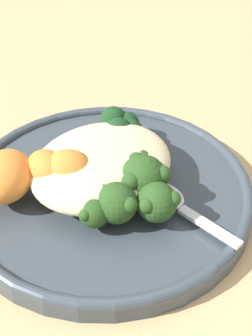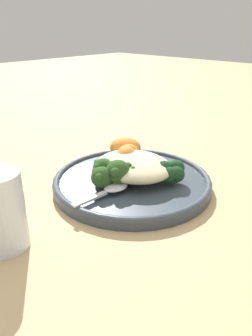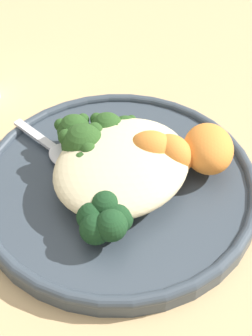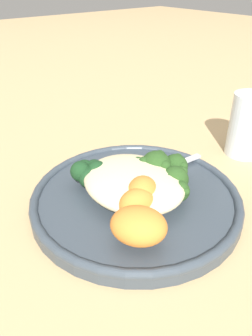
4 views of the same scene
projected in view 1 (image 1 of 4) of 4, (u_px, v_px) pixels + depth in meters
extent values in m
plane|color=tan|center=(111.00, 195.00, 0.47)|extent=(4.00, 4.00, 0.00)
cylinder|color=#38424C|center=(108.00, 193.00, 0.46)|extent=(0.28, 0.28, 0.02)
torus|color=#38424C|center=(108.00, 187.00, 0.45)|extent=(0.28, 0.28, 0.01)
ellipsoid|color=beige|center=(101.00, 164.00, 0.44)|extent=(0.14, 0.12, 0.04)
ellipsoid|color=#ADC675|center=(74.00, 189.00, 0.43)|extent=(0.04, 0.08, 0.02)
sphere|color=#284C1E|center=(94.00, 212.00, 0.40)|extent=(0.03, 0.03, 0.03)
sphere|color=#284C1E|center=(90.00, 200.00, 0.40)|extent=(0.01, 0.01, 0.01)
sphere|color=#284C1E|center=(85.00, 215.00, 0.39)|extent=(0.01, 0.01, 0.01)
sphere|color=#284C1E|center=(106.00, 210.00, 0.39)|extent=(0.01, 0.01, 0.01)
ellipsoid|color=#ADC675|center=(80.00, 188.00, 0.43)|extent=(0.02, 0.09, 0.02)
sphere|color=#284C1E|center=(117.00, 203.00, 0.40)|extent=(0.04, 0.04, 0.04)
sphere|color=#284C1E|center=(104.00, 190.00, 0.40)|extent=(0.01, 0.01, 0.01)
sphere|color=#284C1E|center=(129.00, 205.00, 0.39)|extent=(0.01, 0.01, 0.01)
ellipsoid|color=#ADC675|center=(106.00, 194.00, 0.42)|extent=(0.04, 0.10, 0.01)
sphere|color=#284C1E|center=(157.00, 202.00, 0.40)|extent=(0.04, 0.04, 0.04)
sphere|color=#284C1E|center=(151.00, 187.00, 0.41)|extent=(0.01, 0.01, 0.01)
sphere|color=#284C1E|center=(147.00, 205.00, 0.39)|extent=(0.01, 0.01, 0.01)
sphere|color=#284C1E|center=(173.00, 199.00, 0.39)|extent=(0.01, 0.01, 0.01)
ellipsoid|color=#ADC675|center=(90.00, 181.00, 0.43)|extent=(0.06, 0.10, 0.02)
sphere|color=#284C1E|center=(143.00, 179.00, 0.42)|extent=(0.04, 0.04, 0.04)
sphere|color=#284C1E|center=(136.00, 161.00, 0.42)|extent=(0.02, 0.02, 0.02)
sphere|color=#284C1E|center=(131.00, 182.00, 0.40)|extent=(0.02, 0.02, 0.02)
sphere|color=#284C1E|center=(162.00, 175.00, 0.41)|extent=(0.02, 0.02, 0.02)
ellipsoid|color=#ADC675|center=(98.00, 176.00, 0.44)|extent=(0.07, 0.07, 0.02)
sphere|color=#284C1E|center=(140.00, 166.00, 0.44)|extent=(0.03, 0.03, 0.03)
sphere|color=#284C1E|center=(139.00, 152.00, 0.45)|extent=(0.01, 0.01, 0.01)
sphere|color=#284C1E|center=(127.00, 161.00, 0.44)|extent=(0.01, 0.01, 0.01)
sphere|color=#284C1E|center=(142.00, 169.00, 0.43)|extent=(0.01, 0.01, 0.01)
sphere|color=#284C1E|center=(154.00, 160.00, 0.44)|extent=(0.01, 0.01, 0.01)
ellipsoid|color=#ADC675|center=(76.00, 175.00, 0.44)|extent=(0.07, 0.04, 0.02)
sphere|color=#284C1E|center=(110.00, 156.00, 0.45)|extent=(0.03, 0.03, 0.03)
sphere|color=#284C1E|center=(100.00, 146.00, 0.45)|extent=(0.01, 0.01, 0.01)
sphere|color=#284C1E|center=(121.00, 157.00, 0.44)|extent=(0.01, 0.01, 0.01)
ellipsoid|color=#ADC675|center=(80.00, 173.00, 0.45)|extent=(0.10, 0.03, 0.01)
sphere|color=#284C1E|center=(118.00, 146.00, 0.47)|extent=(0.03, 0.03, 0.03)
sphere|color=#284C1E|center=(115.00, 136.00, 0.47)|extent=(0.01, 0.01, 0.01)
sphere|color=#284C1E|center=(111.00, 147.00, 0.46)|extent=(0.01, 0.01, 0.01)
sphere|color=#284C1E|center=(130.00, 143.00, 0.46)|extent=(0.01, 0.01, 0.01)
ellipsoid|color=#ADC675|center=(82.00, 164.00, 0.45)|extent=(0.06, 0.02, 0.02)
sphere|color=#284C1E|center=(101.00, 144.00, 0.47)|extent=(0.03, 0.03, 0.03)
sphere|color=#284C1E|center=(92.00, 135.00, 0.47)|extent=(0.01, 0.01, 0.01)
sphere|color=#284C1E|center=(110.00, 145.00, 0.46)|extent=(0.01, 0.01, 0.01)
ellipsoid|color=orange|center=(69.00, 172.00, 0.43)|extent=(0.06, 0.06, 0.04)
ellipsoid|color=orange|center=(47.00, 171.00, 0.43)|extent=(0.04, 0.05, 0.04)
ellipsoid|color=orange|center=(6.00, 176.00, 0.42)|extent=(0.08, 0.08, 0.04)
sphere|color=#193D1E|center=(127.00, 125.00, 0.50)|extent=(0.03, 0.03, 0.03)
sphere|color=#193D1E|center=(114.00, 120.00, 0.50)|extent=(0.03, 0.03, 0.03)
sphere|color=#193D1E|center=(109.00, 131.00, 0.49)|extent=(0.03, 0.03, 0.03)
sphere|color=#193D1E|center=(118.00, 131.00, 0.48)|extent=(0.03, 0.03, 0.03)
sphere|color=#193D1E|center=(130.00, 132.00, 0.49)|extent=(0.03, 0.03, 0.03)
cube|color=silver|center=(209.00, 227.00, 0.40)|extent=(0.01, 0.06, 0.00)
ellipsoid|color=silver|center=(162.00, 195.00, 0.43)|extent=(0.03, 0.05, 0.01)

